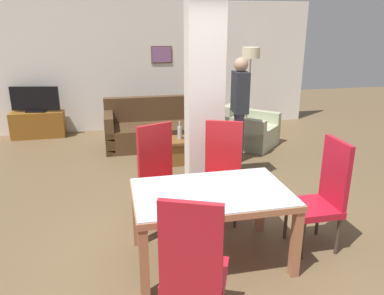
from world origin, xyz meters
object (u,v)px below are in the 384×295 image
(dining_table, at_px, (211,206))
(tv_stand, at_px, (38,124))
(armchair, at_px, (249,131))
(tv_screen, at_px, (35,100))
(sofa, at_px, (156,130))
(dining_chair_far_left, at_px, (160,173))
(dining_chair_head_right, at_px, (323,193))
(floor_lamp, at_px, (251,60))
(standing_person, at_px, (240,102))
(bottle, at_px, (180,132))
(dining_chair_near_left, at_px, (193,265))
(coffee_table, at_px, (171,151))
(dining_chair_far_right, at_px, (222,168))

(dining_table, height_order, tv_stand, dining_table)
(armchair, xyz_separation_m, tv_screen, (-4.03, 1.45, 0.50))
(tv_stand, bearing_deg, sofa, -24.48)
(dining_chair_far_left, distance_m, dining_chair_head_right, 1.79)
(tv_screen, bearing_deg, floor_lamp, -175.20)
(dining_chair_head_right, distance_m, standing_person, 2.70)
(floor_lamp, bearing_deg, armchair, -109.25)
(armchair, distance_m, bottle, 1.60)
(dining_table, xyz_separation_m, bottle, (0.21, 2.76, -0.06))
(tv_screen, relative_size, floor_lamp, 0.54)
(dining_chair_near_left, relative_size, standing_person, 0.67)
(bottle, bearing_deg, sofa, 104.66)
(armchair, height_order, coffee_table, armchair)
(tv_stand, bearing_deg, coffee_table, -40.68)
(dining_chair_far_left, relative_size, dining_chair_far_right, 1.00)
(armchair, bearing_deg, dining_chair_far_right, 17.29)
(dining_chair_far_left, bearing_deg, coffee_table, -125.36)
(dining_chair_far_right, bearing_deg, armchair, -94.27)
(dining_chair_far_right, bearing_deg, coffee_table, -57.80)
(armchair, bearing_deg, floor_lamp, -154.73)
(dining_chair_far_left, xyz_separation_m, sofa, (0.31, 2.89, -0.30))
(armchair, bearing_deg, coffee_table, -23.93)
(sofa, xyz_separation_m, tv_screen, (-2.30, 1.05, 0.48))
(tv_stand, height_order, standing_person, standing_person)
(dining_table, height_order, tv_screen, tv_screen)
(dining_chair_near_left, bearing_deg, sofa, 108.92)
(sofa, bearing_deg, coffee_table, 96.80)
(dining_table, relative_size, bottle, 4.94)
(dining_table, relative_size, coffee_table, 2.04)
(dining_chair_far_right, bearing_deg, tv_stand, -32.49)
(dining_table, xyz_separation_m, dining_chair_far_left, (-0.37, 0.90, 0.02))
(standing_person, bearing_deg, bottle, 88.97)
(dining_table, xyz_separation_m, standing_person, (1.20, 2.67, 0.42))
(dining_chair_near_left, bearing_deg, tv_stand, 131.91)
(dining_chair_head_right, height_order, standing_person, standing_person)
(dining_chair_far_right, distance_m, tv_screen, 4.82)
(bottle, height_order, standing_person, standing_person)
(tv_screen, bearing_deg, standing_person, 159.36)
(tv_stand, bearing_deg, armchair, -19.83)
(dining_chair_far_left, bearing_deg, dining_chair_far_right, 155.65)
(coffee_table, bearing_deg, sofa, 96.80)
(dining_chair_far_right, xyz_separation_m, bottle, (-0.16, 1.89, -0.08))
(tv_screen, bearing_deg, coffee_table, 149.97)
(dining_chair_near_left, xyz_separation_m, coffee_table, (0.43, 3.64, -0.39))
(dining_table, relative_size, dining_chair_far_right, 1.28)
(sofa, height_order, tv_screen, tv_screen)
(sofa, bearing_deg, dining_chair_far_right, 98.37)
(floor_lamp, bearing_deg, dining_chair_far_left, -124.29)
(dining_table, relative_size, sofa, 0.77)
(dining_chair_far_right, height_order, coffee_table, dining_chair_far_right)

